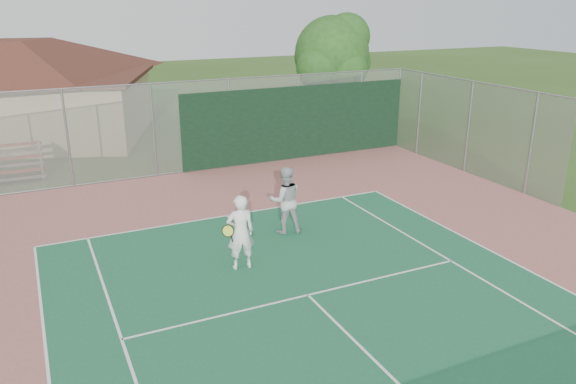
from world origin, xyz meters
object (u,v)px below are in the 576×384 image
Objects in this scene: player_white_front at (240,233)px; clubhouse at (11,80)px; player_grey_back at (285,201)px; tree at (334,56)px.

clubhouse is at bearing -69.76° from player_white_front.
player_white_front is 2.54m from player_grey_back.
player_white_front is 0.98× the size of player_grey_back.
player_white_front is at bearing -54.95° from clubhouse.
player_grey_back reaches higher than player_white_front.
tree is 3.06× the size of player_white_front.
tree is at bearing -113.99° from player_grey_back.
player_grey_back is (-7.32, -10.23, -2.86)m from tree.
player_white_front is at bearing -128.10° from tree.
clubhouse reaches higher than player_grey_back.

